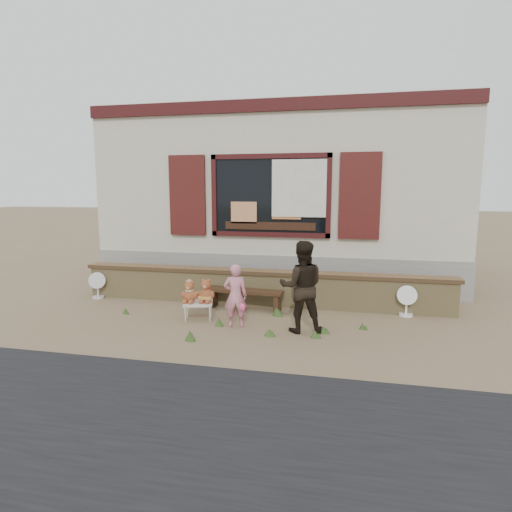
% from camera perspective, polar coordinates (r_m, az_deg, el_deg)
% --- Properties ---
extents(ground, '(80.00, 80.00, 0.00)m').
position_cam_1_polar(ground, '(7.31, -1.01, -8.48)').
color(ground, brown).
rests_on(ground, ground).
extents(shopfront, '(8.04, 5.13, 4.00)m').
position_cam_1_polar(shopfront, '(11.39, 4.21, 7.94)').
color(shopfront, '#B6AF93').
rests_on(shopfront, ground).
extents(brick_wall, '(7.10, 0.36, 0.67)m').
position_cam_1_polar(brick_wall, '(8.17, 0.60, -4.15)').
color(brick_wall, tan).
rests_on(brick_wall, ground).
extents(bench, '(1.45, 0.41, 0.37)m').
position_cam_1_polar(bench, '(7.88, -1.55, -5.19)').
color(bench, black).
rests_on(bench, ground).
extents(folding_chair, '(0.58, 0.54, 0.29)m').
position_cam_1_polar(folding_chair, '(7.35, -7.71, -6.31)').
color(folding_chair, beige).
rests_on(folding_chair, ground).
extents(teddy_bear_left, '(0.33, 0.31, 0.38)m').
position_cam_1_polar(teddy_bear_left, '(7.31, -8.84, -4.65)').
color(teddy_bear_left, brown).
rests_on(teddy_bear_left, folding_chair).
extents(teddy_bear_right, '(0.36, 0.33, 0.41)m').
position_cam_1_polar(teddy_bear_right, '(7.28, -6.64, -4.55)').
color(teddy_bear_right, brown).
rests_on(teddy_bear_right, folding_chair).
extents(child, '(0.42, 0.32, 1.02)m').
position_cam_1_polar(child, '(6.82, -2.77, -5.31)').
color(child, pink).
rests_on(child, ground).
extents(adult, '(0.77, 0.65, 1.42)m').
position_cam_1_polar(adult, '(6.59, 6.11, -4.09)').
color(adult, black).
rests_on(adult, ground).
extents(fan_left, '(0.35, 0.23, 0.54)m').
position_cam_1_polar(fan_left, '(9.22, -20.36, -3.65)').
color(fan_left, silver).
rests_on(fan_left, ground).
extents(fan_right, '(0.34, 0.23, 0.55)m').
position_cam_1_polar(fan_right, '(7.89, 19.44, -5.62)').
color(fan_right, white).
rests_on(fan_right, ground).
extents(grass_tufts, '(4.19, 1.70, 0.16)m').
position_cam_1_polar(grass_tufts, '(6.93, 0.71, -8.94)').
color(grass_tufts, '#344E1F').
rests_on(grass_tufts, ground).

